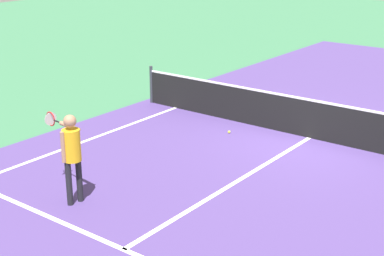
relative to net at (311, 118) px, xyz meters
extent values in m
plane|color=#38724C|center=(0.00, 0.00, -0.49)|extent=(60.00, 60.00, 0.00)
cube|color=#4C387A|center=(0.00, 0.00, -0.49)|extent=(10.62, 24.40, 0.00)
cube|color=white|center=(0.00, -6.40, -0.49)|extent=(8.22, 0.10, 0.01)
cube|color=white|center=(0.00, -3.20, -0.49)|extent=(0.10, 6.40, 0.01)
cylinder|color=#33383D|center=(-5.00, 0.00, 0.04)|extent=(0.09, 0.09, 1.07)
cube|color=black|center=(0.00, 0.00, -0.04)|extent=(10.01, 0.02, 0.91)
cube|color=white|center=(0.00, 0.00, 0.44)|extent=(10.01, 0.03, 0.05)
cylinder|color=black|center=(-1.85, -5.85, -0.08)|extent=(0.11, 0.11, 0.83)
cylinder|color=black|center=(-1.82, -5.63, -0.08)|extent=(0.11, 0.11, 0.83)
cylinder|color=gold|center=(-1.83, -5.74, 0.62)|extent=(0.32, 0.32, 0.58)
sphere|color=#A87A5B|center=(-1.83, -5.74, 1.07)|extent=(0.23, 0.23, 0.23)
cylinder|color=#A87A5B|center=(-1.85, -5.91, 0.63)|extent=(0.08, 0.08, 0.56)
cylinder|color=#A87A5B|center=(-2.09, -5.54, 0.86)|extent=(0.57, 0.15, 0.08)
cylinder|color=black|center=(-2.48, -5.49, 0.86)|extent=(0.22, 0.06, 0.03)
torus|color=red|center=(-2.71, -5.45, 0.86)|extent=(0.28, 0.06, 0.28)
cylinder|color=silver|center=(-2.71, -5.45, 0.86)|extent=(0.04, 0.25, 0.25)
sphere|color=#CCE033|center=(-1.72, -0.89, -0.46)|extent=(0.07, 0.07, 0.07)
camera|label=1|loc=(5.54, -11.93, 4.16)|focal=53.43mm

